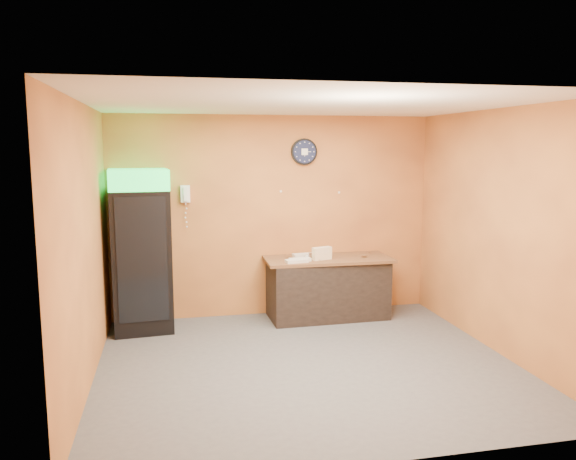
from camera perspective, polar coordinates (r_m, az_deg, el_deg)
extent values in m
plane|color=#47474C|center=(6.33, 2.00, -13.51)|extent=(4.50, 4.50, 0.00)
cube|color=#D2803B|center=(7.88, -1.45, 1.41)|extent=(4.50, 0.02, 2.80)
cube|color=#D2803B|center=(5.83, -19.91, -1.59)|extent=(0.02, 4.00, 2.80)
cube|color=#D2803B|center=(6.85, 20.67, -0.21)|extent=(0.02, 4.00, 2.80)
cube|color=white|center=(5.89, 2.14, 12.67)|extent=(4.50, 4.00, 0.02)
cube|color=black|center=(7.50, -14.68, -3.01)|extent=(0.79, 0.79, 1.83)
cube|color=#1BEC4E|center=(7.37, -14.98, 4.97)|extent=(0.79, 0.79, 0.26)
cube|color=black|center=(7.12, -15.08, -2.98)|extent=(0.60, 0.07, 1.56)
cube|color=black|center=(7.88, 4.05, -5.98)|extent=(1.63, 0.76, 0.81)
cylinder|color=black|center=(7.89, 1.65, 7.95)|extent=(0.37, 0.05, 0.37)
cylinder|color=#0F1433|center=(7.86, 1.69, 7.95)|extent=(0.32, 0.01, 0.32)
cube|color=white|center=(7.86, 1.71, 7.95)|extent=(0.09, 0.00, 0.09)
cube|color=white|center=(7.68, -10.39, 3.64)|extent=(0.12, 0.07, 0.23)
cube|color=white|center=(7.63, -10.38, 3.61)|extent=(0.05, 0.04, 0.19)
cube|color=brown|center=(7.79, 4.08, -2.96)|extent=(1.75, 0.79, 0.04)
cube|color=beige|center=(7.63, 3.46, -2.81)|extent=(0.29, 0.17, 0.06)
cube|color=beige|center=(7.62, 3.47, -2.39)|extent=(0.29, 0.17, 0.06)
cube|color=beige|center=(7.61, 3.47, -1.97)|extent=(0.29, 0.17, 0.06)
cube|color=silver|center=(7.43, 0.91, -3.16)|extent=(0.31, 0.16, 0.04)
cube|color=silver|center=(7.52, 1.21, -3.03)|extent=(0.30, 0.14, 0.04)
cube|color=silver|center=(7.84, 1.56, -2.56)|extent=(0.31, 0.16, 0.04)
cylinder|color=silver|center=(7.81, 2.28, -2.54)|extent=(0.06, 0.06, 0.06)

